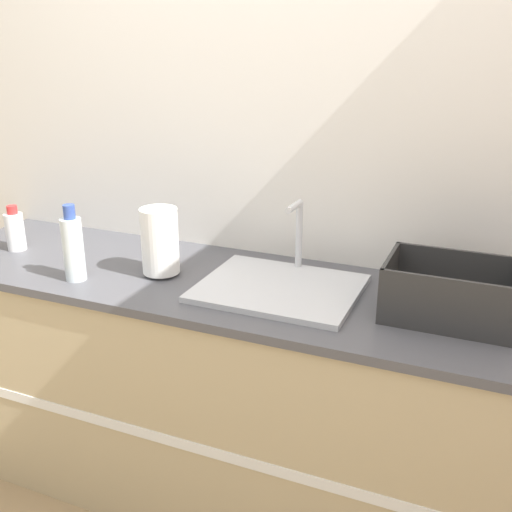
# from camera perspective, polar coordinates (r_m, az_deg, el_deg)

# --- Properties ---
(wall_back) EXTENTS (4.88, 0.06, 2.60)m
(wall_back) POSITION_cam_1_polar(r_m,az_deg,el_deg) (2.25, 2.57, 9.84)
(wall_back) COLOR silver
(wall_back) RESTS_ON ground_plane
(counter_cabinet) EXTENTS (2.51, 0.65, 0.91)m
(counter_cabinet) POSITION_cam_1_polar(r_m,az_deg,el_deg) (2.27, -0.90, -13.24)
(counter_cabinet) COLOR tan
(counter_cabinet) RESTS_ON ground_plane
(sink) EXTENTS (0.52, 0.42, 0.27)m
(sink) POSITION_cam_1_polar(r_m,az_deg,el_deg) (2.00, 2.30, -2.83)
(sink) COLOR silver
(sink) RESTS_ON counter_cabinet
(paper_towel_roll) EXTENTS (0.13, 0.13, 0.24)m
(paper_towel_roll) POSITION_cam_1_polar(r_m,az_deg,el_deg) (2.12, -9.14, 1.36)
(paper_towel_roll) COLOR #4C4C51
(paper_towel_roll) RESTS_ON counter_cabinet
(dish_rack) EXTENTS (0.38, 0.27, 0.17)m
(dish_rack) POSITION_cam_1_polar(r_m,az_deg,el_deg) (1.89, 17.95, -3.76)
(dish_rack) COLOR #2D2D2D
(dish_rack) RESTS_ON counter_cabinet
(bottle_clear) EXTENTS (0.07, 0.07, 0.27)m
(bottle_clear) POSITION_cam_1_polar(r_m,az_deg,el_deg) (2.15, -17.02, 0.80)
(bottle_clear) COLOR silver
(bottle_clear) RESTS_ON counter_cabinet
(bottle_white_spray) EXTENTS (0.07, 0.07, 0.18)m
(bottle_white_spray) POSITION_cam_1_polar(r_m,az_deg,el_deg) (2.54, -21.97, 2.27)
(bottle_white_spray) COLOR white
(bottle_white_spray) RESTS_ON counter_cabinet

